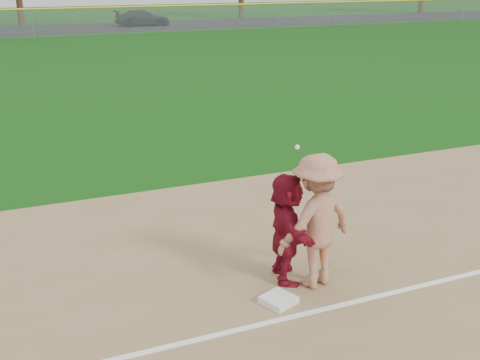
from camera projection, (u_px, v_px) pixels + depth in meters
name	position (u px, v px, depth m)	size (l,w,h in m)	color
ground	(278.00, 290.00, 9.21)	(160.00, 160.00, 0.00)	#10450D
foul_line	(304.00, 314.00, 8.51)	(60.00, 0.10, 0.01)	white
parking_asphalt	(27.00, 30.00, 49.16)	(120.00, 10.00, 0.01)	black
first_base	(278.00, 300.00, 8.79)	(0.44, 0.44, 0.10)	white
base_runner	(286.00, 227.00, 9.23)	(1.62, 0.52, 1.75)	maroon
car_right	(142.00, 18.00, 52.63)	(1.95, 4.79, 1.39)	black
first_base_play	(316.00, 221.00, 9.02)	(1.49, 1.06, 2.23)	#969699
outfield_fence	(31.00, 9.00, 43.31)	(110.00, 0.12, 110.00)	#999EA0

